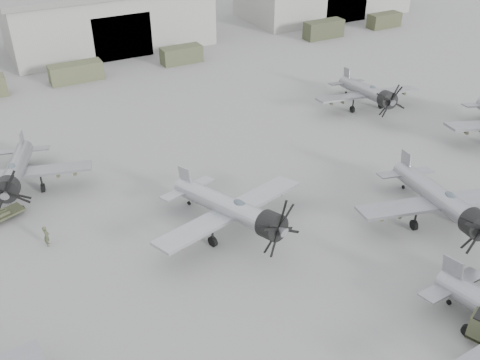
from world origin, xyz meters
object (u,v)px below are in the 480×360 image
object	(u,v)px
aircraft_mid_2	(443,201)
aircraft_far_1	(369,93)
ground_crew	(47,236)
aircraft_far_0	(15,172)
aircraft_mid_1	(234,210)

from	to	relation	value
aircraft_mid_2	aircraft_far_1	world-z (taller)	aircraft_mid_2
ground_crew	aircraft_far_1	bearing A→B (deg)	-64.57
aircraft_far_0	ground_crew	size ratio (longest dim) A/B	7.35
aircraft_far_0	aircraft_mid_2	bearing A→B (deg)	-20.41
aircraft_mid_1	aircraft_far_0	xyz separation A→B (m)	(-13.32, 13.43, -0.12)
aircraft_mid_2	aircraft_far_0	size ratio (longest dim) A/B	1.06
aircraft_far_1	ground_crew	world-z (taller)	aircraft_far_1
aircraft_mid_2	aircraft_far_1	size ratio (longest dim) A/B	1.10
ground_crew	aircraft_mid_2	bearing A→B (deg)	-100.07
aircraft_mid_1	aircraft_far_0	world-z (taller)	aircraft_mid_1
aircraft_far_0	ground_crew	xyz separation A→B (m)	(0.70, -8.00, -1.40)
ground_crew	aircraft_far_0	bearing A→B (deg)	18.76
aircraft_mid_2	ground_crew	bearing A→B (deg)	171.27
aircraft_mid_1	aircraft_far_1	bearing A→B (deg)	14.46
aircraft_far_1	ground_crew	bearing A→B (deg)	-158.00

